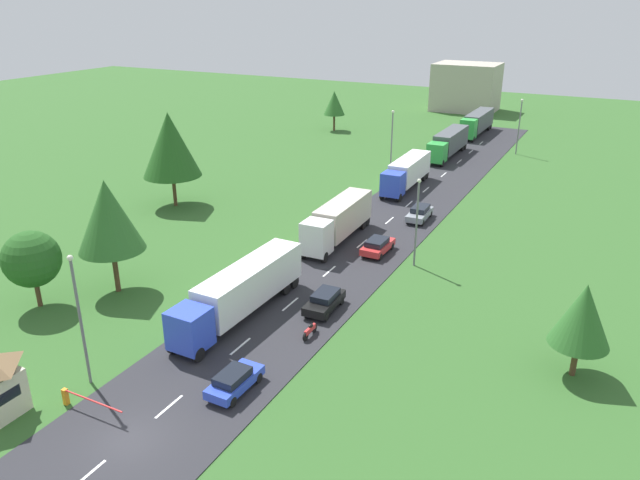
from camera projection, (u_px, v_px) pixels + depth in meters
name	position (u px, v px, depth m)	size (l,w,h in m)	color
ground_plane	(130.00, 441.00, 32.99)	(280.00, 280.00, 0.00)	#336028
road	(330.00, 271.00, 53.19)	(10.00, 140.00, 0.06)	#2B2B30
lane_marking_centre	(311.00, 287.00, 50.26)	(0.16, 121.12, 0.01)	white
truck_lead	(242.00, 290.00, 45.07)	(2.76, 13.90, 3.67)	blue
truck_second	(338.00, 220.00, 58.99)	(2.80, 11.76, 3.74)	white
truck_third	(407.00, 172.00, 75.35)	(2.69, 12.12, 3.58)	blue
truck_fourth	(449.00, 143.00, 90.18)	(2.55, 13.34, 3.69)	green
truck_fifth	(477.00, 122.00, 104.50)	(2.59, 13.68, 3.70)	green
car_lead	(234.00, 381.00, 36.76)	(1.82, 4.06, 1.40)	blue
car_second	(324.00, 301.00, 46.30)	(1.98, 4.26, 1.45)	black
car_third	(378.00, 246.00, 56.54)	(1.97, 4.23, 1.44)	red
car_fourth	(420.00, 213.00, 64.98)	(1.98, 4.53, 1.49)	#8C939E
motorcycle_courier	(310.00, 330.00, 42.79)	(0.28, 1.94, 0.91)	black
barrier_gate	(75.00, 398.00, 35.34)	(4.64, 0.28, 1.05)	orange
person_lead	(14.00, 402.00, 34.71)	(0.38, 0.22, 1.65)	red
lamppost_lead	(79.00, 314.00, 36.16)	(0.36, 0.36, 8.66)	slate
lamppost_second	(417.00, 218.00, 52.72)	(0.36, 0.36, 8.04)	slate
lamppost_third	(392.00, 140.00, 79.68)	(0.36, 0.36, 8.71)	slate
lamppost_fourth	(519.00, 124.00, 90.72)	(0.36, 0.36, 8.29)	slate
tree_oak	(108.00, 216.00, 47.27)	(5.23, 5.23, 9.41)	#513823
tree_birch	(170.00, 145.00, 67.26)	(6.50, 6.50, 10.68)	#513823
tree_maple	(32.00, 259.00, 45.85)	(4.35, 4.35, 6.14)	#513823
tree_pine	(334.00, 103.00, 106.90)	(3.75, 3.75, 6.92)	#513823
tree_elm	(583.00, 315.00, 37.13)	(3.72, 3.72, 6.38)	#513823
distant_building	(466.00, 87.00, 126.00)	(12.68, 10.06, 9.55)	#B2A899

